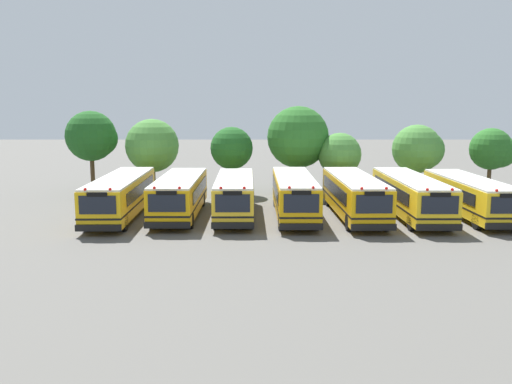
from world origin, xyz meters
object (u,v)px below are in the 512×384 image
at_px(school_bus_2, 233,195).
at_px(tree_4, 337,155).
at_px(school_bus_3, 292,194).
at_px(tree_3, 298,137).
at_px(school_bus_0, 119,195).
at_px(school_bus_6, 468,195).
at_px(tree_2, 231,149).
at_px(tree_0, 91,137).
at_px(tree_6, 492,150).
at_px(school_bus_4, 352,194).
at_px(school_bus_5, 408,194).
at_px(tree_5, 418,149).
at_px(tree_1, 151,145).
at_px(school_bus_1, 178,194).

relative_size(school_bus_2, tree_4, 2.03).
height_order(school_bus_3, tree_3, tree_3).
height_order(school_bus_0, school_bus_2, school_bus_0).
distance_m(school_bus_6, tree_2, 18.01).
height_order(school_bus_0, tree_0, tree_0).
xyz_separation_m(school_bus_6, tree_2, (-15.78, 8.36, 2.34)).
bearing_deg(tree_6, school_bus_4, -147.31).
height_order(tree_0, tree_3, tree_3).
bearing_deg(tree_4, school_bus_4, -91.38).
xyz_separation_m(school_bus_4, tree_3, (-2.79, 9.23, 3.19)).
relative_size(school_bus_0, school_bus_3, 1.06).
height_order(school_bus_5, tree_4, tree_4).
xyz_separation_m(tree_2, tree_5, (15.10, 0.57, -0.08)).
bearing_deg(tree_4, school_bus_0, -151.85).
height_order(school_bus_5, tree_0, tree_0).
distance_m(school_bus_5, tree_1, 20.80).
bearing_deg(school_bus_6, tree_2, -28.86).
bearing_deg(tree_0, school_bus_6, -18.34).
bearing_deg(tree_4, school_bus_6, -47.53).
bearing_deg(tree_0, school_bus_1, -47.59).
distance_m(school_bus_1, tree_2, 9.17).
bearing_deg(tree_2, tree_6, -1.58).
relative_size(school_bus_5, tree_6, 2.13).
bearing_deg(tree_2, school_bus_1, -110.20).
distance_m(school_bus_0, tree_3, 15.69).
xyz_separation_m(school_bus_0, school_bus_5, (18.77, 0.11, -0.02)).
xyz_separation_m(tree_4, tree_6, (12.18, -0.25, 0.41)).
xyz_separation_m(school_bus_1, school_bus_6, (18.85, -0.02, -0.05)).
height_order(school_bus_2, school_bus_6, school_bus_2).
distance_m(school_bus_5, school_bus_6, 3.86).
xyz_separation_m(school_bus_5, school_bus_6, (3.86, 0.02, -0.05)).
xyz_separation_m(school_bus_4, tree_6, (12.38, 7.94, 2.24)).
height_order(school_bus_1, tree_0, tree_0).
bearing_deg(school_bus_0, tree_0, -65.52).
xyz_separation_m(school_bus_6, tree_0, (-27.02, 8.96, 3.28)).
bearing_deg(tree_2, tree_4, -2.16).
xyz_separation_m(school_bus_5, tree_4, (-3.49, 8.06, 1.85)).
bearing_deg(tree_2, school_bus_2, -86.56).
relative_size(school_bus_2, tree_1, 1.67).
distance_m(school_bus_6, tree_4, 11.06).
xyz_separation_m(school_bus_2, school_bus_6, (15.27, 0.22, -0.05)).
bearing_deg(tree_3, tree_2, -172.48).
xyz_separation_m(school_bus_1, tree_5, (18.17, 8.91, 2.21)).
relative_size(tree_2, tree_6, 1.01).
distance_m(tree_1, tree_6, 27.17).
bearing_deg(tree_5, tree_2, -177.83).
distance_m(school_bus_0, school_bus_1, 3.78).
bearing_deg(school_bus_5, school_bus_4, 1.96).
height_order(school_bus_2, school_bus_4, school_bus_4).
height_order(school_bus_3, school_bus_6, school_bus_3).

